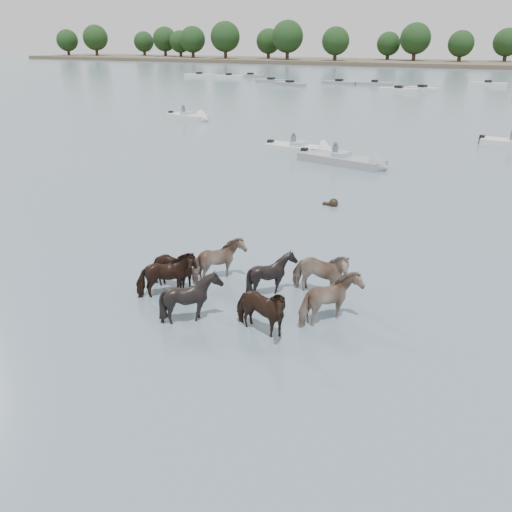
% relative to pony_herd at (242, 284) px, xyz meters
% --- Properties ---
extents(ground, '(400.00, 400.00, 0.00)m').
position_rel_pony_herd_xyz_m(ground, '(-2.84, -2.49, -0.62)').
color(ground, slate).
rests_on(ground, ground).
extents(shoreline, '(160.00, 30.00, 1.00)m').
position_rel_pony_herd_xyz_m(shoreline, '(-72.84, 147.51, -0.12)').
color(shoreline, '#4C4233').
rests_on(shoreline, ground).
extents(pony_herd, '(6.67, 4.10, 1.56)m').
position_rel_pony_herd_xyz_m(pony_herd, '(0.00, 0.00, 0.00)').
color(pony_herd, black).
rests_on(pony_herd, ground).
extents(swimming_pony, '(0.72, 0.44, 0.44)m').
position_rel_pony_herd_xyz_m(swimming_pony, '(-0.85, 10.57, -0.52)').
color(swimming_pony, black).
rests_on(swimming_pony, ground).
extents(motorboat_a, '(5.08, 2.09, 1.92)m').
position_rel_pony_herd_xyz_m(motorboat_a, '(-6.17, 21.25, -0.39)').
color(motorboat_a, silver).
rests_on(motorboat_a, ground).
extents(motorboat_b, '(6.11, 2.93, 1.92)m').
position_rel_pony_herd_xyz_m(motorboat_b, '(-2.49, 19.01, -0.39)').
color(motorboat_b, gray).
rests_on(motorboat_b, ground).
extents(motorboat_f, '(4.80, 2.22, 1.92)m').
position_rel_pony_herd_xyz_m(motorboat_f, '(-21.41, 31.12, -0.39)').
color(motorboat_f, silver).
rests_on(motorboat_f, ground).
extents(distant_flotilla, '(103.57, 24.52, 0.93)m').
position_rel_pony_herd_xyz_m(distant_flotilla, '(-4.06, 74.83, -0.36)').
color(distant_flotilla, silver).
rests_on(distant_flotilla, ground).
extents(treeline, '(149.11, 21.93, 11.64)m').
position_rel_pony_herd_xyz_m(treeline, '(-74.96, 146.00, 5.69)').
color(treeline, '#382619').
rests_on(treeline, ground).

